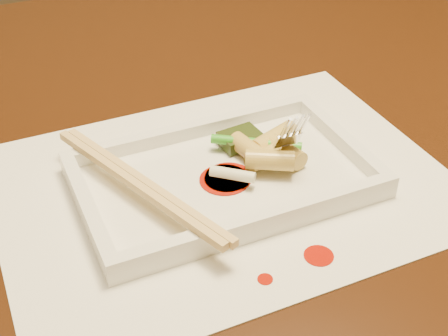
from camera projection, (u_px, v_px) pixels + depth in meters
name	position (u px, v px, depth m)	size (l,w,h in m)	color
table	(267.00, 198.00, 0.71)	(1.40, 0.90, 0.75)	black
placemat	(224.00, 185.00, 0.57)	(0.40, 0.30, 0.00)	white
sauce_splatter_a	(319.00, 256.00, 0.49)	(0.02, 0.02, 0.00)	#A81304
sauce_splatter_b	(265.00, 279.00, 0.47)	(0.01, 0.01, 0.00)	#A81304
plate_base	(224.00, 180.00, 0.56)	(0.26, 0.16, 0.01)	white
plate_rim_far	(193.00, 130.00, 0.61)	(0.26, 0.01, 0.01)	white
plate_rim_near	(262.00, 221.00, 0.50)	(0.26, 0.01, 0.01)	white
plate_rim_left	(87.00, 207.00, 0.51)	(0.01, 0.14, 0.01)	white
plate_rim_right	(342.00, 139.00, 0.60)	(0.01, 0.14, 0.01)	white
veg_piece	(240.00, 139.00, 0.60)	(0.04, 0.03, 0.01)	black
scallion_white	(233.00, 174.00, 0.54)	(0.01, 0.01, 0.04)	#EAEACC
scallion_green	(256.00, 143.00, 0.58)	(0.01, 0.01, 0.09)	#289017
chopstick_a	(135.00, 185.00, 0.52)	(0.01, 0.22, 0.01)	tan
chopstick_b	(144.00, 182.00, 0.53)	(0.01, 0.22, 0.01)	tan
fork	(288.00, 80.00, 0.55)	(0.09, 0.10, 0.14)	silver
sauce_blob_0	(225.00, 180.00, 0.56)	(0.05, 0.05, 0.00)	#A81304
sauce_blob_1	(229.00, 177.00, 0.56)	(0.04, 0.04, 0.00)	#A81304
sauce_blob_2	(226.00, 179.00, 0.56)	(0.04, 0.04, 0.00)	#A81304
rice_cake_0	(269.00, 155.00, 0.57)	(0.02, 0.02, 0.05)	#D0BD61
rice_cake_1	(285.00, 152.00, 0.57)	(0.02, 0.02, 0.04)	#D0BD61
rice_cake_2	(270.00, 160.00, 0.55)	(0.02, 0.02, 0.04)	#D0BD61
rice_cake_3	(274.00, 138.00, 0.59)	(0.02, 0.02, 0.05)	#D0BD61
rice_cake_4	(249.00, 150.00, 0.58)	(0.02, 0.02, 0.04)	#D0BD61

